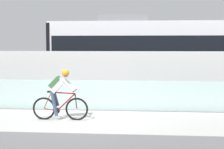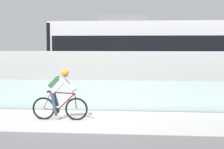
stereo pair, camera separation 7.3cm
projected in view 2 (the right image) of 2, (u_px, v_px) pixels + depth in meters
The scene contains 8 objects.
ground_plane at pixel (78, 120), 11.18m from camera, with size 200.00×200.00×0.00m, color slate.
bike_path_deck at pixel (78, 120), 11.18m from camera, with size 32.00×3.20×0.01m, color beige.
glass_parapet at pixel (88, 95), 12.97m from camera, with size 32.00×0.05×1.08m, color #ADC6C1.
concrete_barrier_wall at pixel (95, 77), 14.71m from camera, with size 32.00×0.36×2.09m, color silver.
tram_rail_near at pixel (102, 93), 17.27m from camera, with size 32.00×0.08×0.01m, color #595654.
tram_rail_far at pixel (105, 89), 18.69m from camera, with size 32.00×0.08×0.01m, color #595654.
tram at pixel (164, 54), 17.54m from camera, with size 11.06×2.54×3.81m.
cyclist_on_bike at pixel (59, 95), 11.17m from camera, with size 1.77×0.58×1.61m.
Camera 2 is at (2.07, -10.87, 2.40)m, focal length 57.27 mm.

